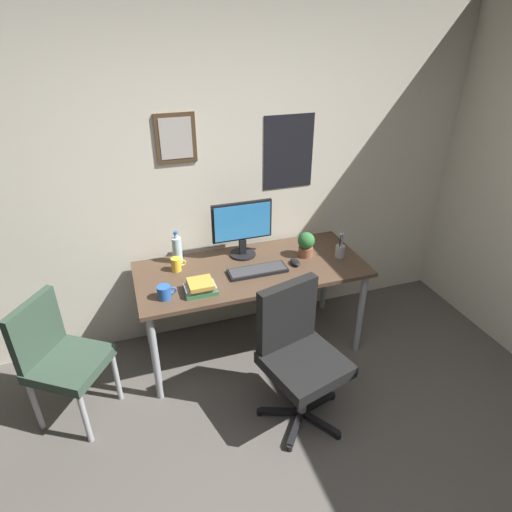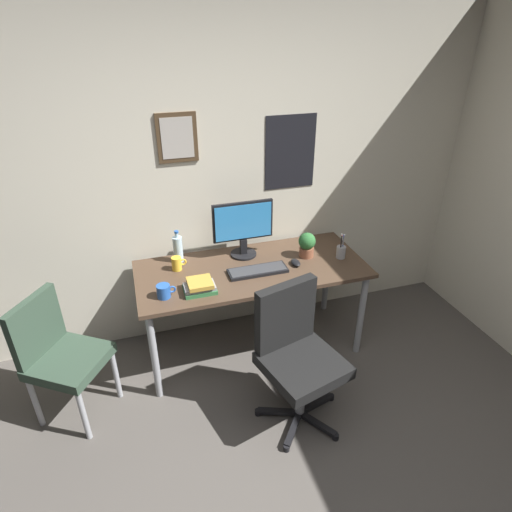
% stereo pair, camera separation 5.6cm
% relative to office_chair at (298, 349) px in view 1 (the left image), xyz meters
% --- Properties ---
extents(wall_back, '(4.40, 0.10, 2.60)m').
position_rel_office_chair_xyz_m(wall_back, '(-0.24, 1.15, 0.77)').
color(wall_back, beige).
rests_on(wall_back, ground_plane).
extents(desk, '(1.68, 0.73, 0.74)m').
position_rel_office_chair_xyz_m(desk, '(-0.07, 0.70, 0.14)').
color(desk, '#4C3828').
rests_on(desk, ground_plane).
extents(office_chair, '(0.58, 0.59, 0.95)m').
position_rel_office_chair_xyz_m(office_chair, '(0.00, 0.00, 0.00)').
color(office_chair, black).
rests_on(office_chair, ground_plane).
extents(side_chair, '(0.58, 0.58, 0.88)m').
position_rel_office_chair_xyz_m(side_chair, '(-1.43, 0.46, -0.03)').
color(side_chair, '#334738').
rests_on(side_chair, ground_plane).
extents(monitor, '(0.46, 0.20, 0.43)m').
position_rel_office_chair_xyz_m(monitor, '(-0.08, 0.91, 0.46)').
color(monitor, black).
rests_on(monitor, desk).
extents(keyboard, '(0.43, 0.15, 0.03)m').
position_rel_office_chair_xyz_m(keyboard, '(-0.05, 0.63, 0.23)').
color(keyboard, black).
rests_on(keyboard, desk).
extents(computer_mouse, '(0.06, 0.11, 0.04)m').
position_rel_office_chair_xyz_m(computer_mouse, '(0.25, 0.65, 0.24)').
color(computer_mouse, black).
rests_on(computer_mouse, desk).
extents(water_bottle, '(0.07, 0.07, 0.25)m').
position_rel_office_chair_xyz_m(water_bottle, '(-0.57, 0.96, 0.32)').
color(water_bottle, silver).
rests_on(water_bottle, desk).
extents(coffee_mug_near, '(0.11, 0.07, 0.10)m').
position_rel_office_chair_xyz_m(coffee_mug_near, '(-0.60, 0.84, 0.27)').
color(coffee_mug_near, yellow).
rests_on(coffee_mug_near, desk).
extents(coffee_mug_far, '(0.13, 0.09, 0.09)m').
position_rel_office_chair_xyz_m(coffee_mug_far, '(-0.73, 0.51, 0.26)').
color(coffee_mug_far, '#2659B2').
rests_on(coffee_mug_far, desk).
extents(potted_plant, '(0.13, 0.13, 0.19)m').
position_rel_office_chair_xyz_m(potted_plant, '(0.37, 0.74, 0.32)').
color(potted_plant, brown).
rests_on(potted_plant, desk).
extents(pen_cup, '(0.07, 0.07, 0.20)m').
position_rel_office_chair_xyz_m(pen_cup, '(0.62, 0.64, 0.27)').
color(pen_cup, '#9EA0A5').
rests_on(pen_cup, desk).
extents(book_stack_left, '(0.21, 0.17, 0.08)m').
position_rel_office_chair_xyz_m(book_stack_left, '(-0.50, 0.50, 0.26)').
color(book_stack_left, '#33723F').
rests_on(book_stack_left, desk).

